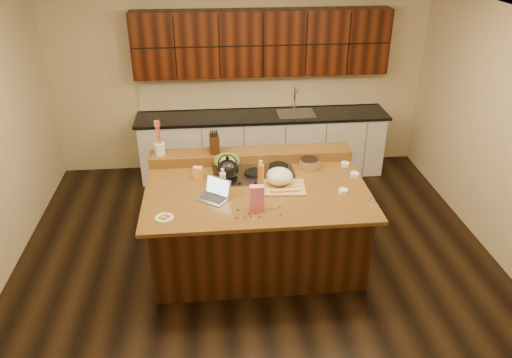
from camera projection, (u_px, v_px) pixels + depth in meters
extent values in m
cube|color=black|center=(256.00, 257.00, 5.83)|extent=(5.50, 5.00, 0.01)
cube|color=silver|center=(257.00, 17.00, 4.56)|extent=(5.50, 5.00, 0.01)
cube|color=#C4B389|center=(240.00, 81.00, 7.40)|extent=(5.50, 0.01, 2.70)
cube|color=#C4B389|center=(297.00, 325.00, 2.99)|extent=(5.50, 0.01, 2.70)
cube|color=#C4B389|center=(508.00, 141.00, 5.43)|extent=(0.01, 5.00, 2.70)
cube|color=black|center=(256.00, 225.00, 5.62)|extent=(2.22, 1.42, 0.88)
cube|color=black|center=(256.00, 189.00, 5.40)|extent=(2.40, 1.60, 0.04)
cube|color=black|center=(251.00, 155.00, 5.98)|extent=(2.40, 0.30, 0.12)
cube|color=gray|center=(254.00, 175.00, 5.66)|extent=(0.92, 0.52, 0.02)
cylinder|color=black|center=(227.00, 169.00, 5.73)|extent=(0.22, 0.22, 0.03)
cylinder|color=black|center=(279.00, 167.00, 5.79)|extent=(0.22, 0.22, 0.03)
cylinder|color=black|center=(228.00, 179.00, 5.51)|extent=(0.22, 0.22, 0.03)
cylinder|color=black|center=(282.00, 177.00, 5.56)|extent=(0.22, 0.22, 0.03)
cylinder|color=black|center=(254.00, 173.00, 5.65)|extent=(0.22, 0.22, 0.03)
cube|color=silver|center=(262.00, 145.00, 7.55)|extent=(3.60, 0.62, 0.90)
cube|color=black|center=(263.00, 116.00, 7.33)|extent=(3.70, 0.66, 0.04)
cube|color=gray|center=(296.00, 114.00, 7.36)|extent=(0.55, 0.42, 0.01)
cylinder|color=gray|center=(295.00, 98.00, 7.44)|extent=(0.02, 0.02, 0.36)
cube|color=black|center=(262.00, 43.00, 6.98)|extent=(3.60, 0.34, 0.90)
cube|color=#C4B389|center=(260.00, 91.00, 7.47)|extent=(3.60, 0.03, 0.50)
ellipsoid|color=black|center=(228.00, 169.00, 5.45)|extent=(0.30, 0.30, 0.21)
ellipsoid|color=#4F702C|center=(227.00, 161.00, 5.69)|extent=(0.30, 0.30, 0.17)
cube|color=#B7B7BC|center=(213.00, 199.00, 5.16)|extent=(0.36, 0.35, 0.01)
cube|color=black|center=(213.00, 198.00, 5.16)|extent=(0.28, 0.25, 0.00)
cube|color=#B7B7BC|center=(218.00, 186.00, 5.19)|extent=(0.28, 0.23, 0.19)
cube|color=silver|center=(218.00, 186.00, 5.19)|extent=(0.25, 0.20, 0.16)
cylinder|color=#C17322|center=(261.00, 176.00, 5.34)|extent=(0.07, 0.07, 0.27)
cylinder|color=silver|center=(223.00, 184.00, 5.21)|extent=(0.08, 0.08, 0.25)
cube|color=tan|center=(282.00, 188.00, 5.37)|extent=(0.53, 0.40, 0.02)
ellipsoid|color=white|center=(279.00, 176.00, 5.39)|extent=(0.29, 0.29, 0.18)
cube|color=#EDD872|center=(275.00, 191.00, 5.25)|extent=(0.11, 0.03, 0.03)
cube|color=#EDD872|center=(285.00, 191.00, 5.26)|extent=(0.11, 0.03, 0.03)
cube|color=#EDD872|center=(295.00, 190.00, 5.27)|extent=(0.11, 0.03, 0.03)
cylinder|color=gray|center=(292.00, 187.00, 5.36)|extent=(0.19, 0.08, 0.01)
cylinder|color=white|center=(343.00, 191.00, 5.28)|extent=(0.12, 0.12, 0.04)
cylinder|color=white|center=(355.00, 175.00, 5.62)|extent=(0.11, 0.11, 0.04)
cylinder|color=white|center=(345.00, 164.00, 5.85)|extent=(0.13, 0.13, 0.04)
cylinder|color=#996B3F|center=(309.00, 164.00, 5.81)|extent=(0.31, 0.31, 0.09)
cone|color=silver|center=(372.00, 199.00, 5.11)|extent=(0.09, 0.09, 0.07)
cube|color=pink|center=(257.00, 198.00, 4.93)|extent=(0.14, 0.08, 0.27)
cylinder|color=white|center=(164.00, 218.00, 4.85)|extent=(0.20, 0.20, 0.01)
cube|color=#F5A656|center=(198.00, 173.00, 5.56)|extent=(0.12, 0.10, 0.14)
cylinder|color=white|center=(160.00, 149.00, 5.83)|extent=(0.12, 0.12, 0.14)
cube|color=black|center=(214.00, 144.00, 5.87)|extent=(0.12, 0.18, 0.22)
ellipsoid|color=red|center=(249.00, 213.00, 4.91)|extent=(0.02, 0.02, 0.02)
ellipsoid|color=#198C26|center=(251.00, 216.00, 4.87)|extent=(0.02, 0.02, 0.02)
ellipsoid|color=red|center=(260.00, 206.00, 5.04)|extent=(0.02, 0.02, 0.02)
ellipsoid|color=#198C26|center=(245.00, 217.00, 4.86)|extent=(0.02, 0.02, 0.02)
ellipsoid|color=red|center=(260.00, 206.00, 5.04)|extent=(0.02, 0.02, 0.02)
ellipsoid|color=#198C26|center=(280.00, 215.00, 4.89)|extent=(0.02, 0.02, 0.02)
ellipsoid|color=red|center=(256.00, 213.00, 4.92)|extent=(0.02, 0.02, 0.02)
ellipsoid|color=#198C26|center=(238.00, 210.00, 4.97)|extent=(0.02, 0.02, 0.02)
ellipsoid|color=red|center=(260.00, 216.00, 4.86)|extent=(0.02, 0.02, 0.02)
ellipsoid|color=#198C26|center=(280.00, 206.00, 5.03)|extent=(0.02, 0.02, 0.02)
ellipsoid|color=red|center=(236.00, 217.00, 4.84)|extent=(0.02, 0.02, 0.02)
ellipsoid|color=#198C26|center=(274.00, 208.00, 5.00)|extent=(0.02, 0.02, 0.02)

